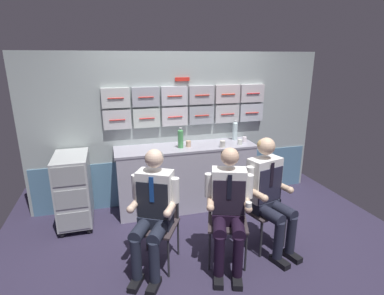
% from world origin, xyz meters
% --- Properties ---
extents(ground, '(4.80, 4.80, 0.04)m').
position_xyz_m(ground, '(0.00, 0.00, -0.02)').
color(ground, '#2D273E').
extents(galley_bulkhead, '(4.20, 0.14, 2.15)m').
position_xyz_m(galley_bulkhead, '(0.01, 1.37, 1.07)').
color(galley_bulkhead, '#A2AFAD').
rests_on(galley_bulkhead, ground).
extents(galley_counter, '(1.93, 0.53, 0.90)m').
position_xyz_m(galley_counter, '(0.01, 1.09, 0.45)').
color(galley_counter, '#ADABB9').
rests_on(galley_counter, ground).
extents(service_trolley, '(0.40, 0.65, 0.93)m').
position_xyz_m(service_trolley, '(-1.47, 1.00, 0.50)').
color(service_trolley, black).
rests_on(service_trolley, ground).
extents(folding_chair_left, '(0.54, 0.54, 0.84)m').
position_xyz_m(folding_chair_left, '(-0.56, 0.03, 0.52)').
color(folding_chair_left, '#2D2D33').
rests_on(folding_chair_left, ground).
extents(crew_member_left, '(0.57, 0.66, 1.24)m').
position_xyz_m(crew_member_left, '(-0.64, -0.11, 0.68)').
color(crew_member_left, black).
rests_on(crew_member_left, ground).
extents(folding_chair_right, '(0.51, 0.51, 0.84)m').
position_xyz_m(folding_chair_right, '(0.14, -0.10, 0.52)').
color(folding_chair_right, '#2D2D33').
rests_on(folding_chair_right, ground).
extents(crew_member_right, '(0.52, 0.65, 1.24)m').
position_xyz_m(crew_member_right, '(0.09, -0.25, 0.68)').
color(crew_member_right, black).
rests_on(crew_member_right, ground).
extents(folding_chair_near_trolley, '(0.49, 0.49, 0.84)m').
position_xyz_m(folding_chair_near_trolley, '(0.57, 0.05, 0.52)').
color(folding_chair_near_trolley, '#2D2D33').
rests_on(folding_chair_near_trolley, ground).
extents(crew_member_near_trolley, '(0.52, 0.67, 1.26)m').
position_xyz_m(crew_member_near_trolley, '(0.62, -0.10, 0.70)').
color(crew_member_near_trolley, black).
rests_on(crew_member_near_trolley, ground).
extents(sparkling_bottle_green, '(0.07, 0.07, 0.28)m').
position_xyz_m(sparkling_bottle_green, '(-0.08, 1.04, 1.04)').
color(sparkling_bottle_green, '#499755').
rests_on(sparkling_bottle_green, galley_counter).
extents(water_bottle_blue_cap, '(0.07, 0.07, 0.29)m').
position_xyz_m(water_bottle_blue_cap, '(0.78, 1.22, 1.04)').
color(water_bottle_blue_cap, silver).
rests_on(water_bottle_blue_cap, galley_counter).
extents(espresso_cup_small, '(0.07, 0.07, 0.08)m').
position_xyz_m(espresso_cup_small, '(0.03, 1.06, 0.95)').
color(espresso_cup_small, '#CFA989').
rests_on(espresso_cup_small, galley_counter).
extents(paper_cup_blue, '(0.06, 0.06, 0.07)m').
position_xyz_m(paper_cup_blue, '(0.75, 0.96, 0.94)').
color(paper_cup_blue, white).
rests_on(paper_cup_blue, galley_counter).
extents(coffee_cup_spare, '(0.06, 0.06, 0.07)m').
position_xyz_m(coffee_cup_spare, '(0.87, 1.07, 0.94)').
color(coffee_cup_spare, white).
rests_on(coffee_cup_spare, galley_counter).
extents(paper_cup_tan, '(0.07, 0.07, 0.09)m').
position_xyz_m(paper_cup_tan, '(0.47, 0.91, 0.95)').
color(paper_cup_tan, silver).
rests_on(paper_cup_tan, galley_counter).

